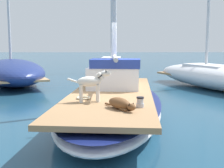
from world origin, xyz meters
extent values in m
plane|color=navy|center=(0.00, 0.00, 0.00)|extent=(120.00, 120.00, 0.00)
ellipsoid|color=white|center=(0.00, 0.00, 0.28)|extent=(3.15, 7.40, 0.56)
ellipsoid|color=navy|center=(0.00, 0.00, 0.46)|extent=(3.16, 7.44, 0.08)
cube|color=#A37A51|center=(0.00, 0.00, 0.61)|extent=(2.65, 6.78, 0.10)
cylinder|color=silver|center=(0.08, -0.20, 1.56)|extent=(0.10, 2.20, 0.10)
cube|color=silver|center=(0.11, 1.19, 0.96)|extent=(1.60, 2.32, 0.60)
cube|color=navy|center=(0.11, 0.42, 1.38)|extent=(1.39, 0.82, 0.24)
ellipsoid|color=silver|center=(-0.49, -1.30, 1.11)|extent=(0.54, 0.29, 0.22)
cylinder|color=silver|center=(-0.32, -1.21, 0.85)|extent=(0.07, 0.07, 0.38)
cylinder|color=silver|center=(-0.30, -1.34, 0.85)|extent=(0.07, 0.07, 0.38)
cylinder|color=silver|center=(-0.68, -1.26, 0.85)|extent=(0.07, 0.07, 0.38)
cylinder|color=silver|center=(-0.66, -1.39, 0.85)|extent=(0.07, 0.07, 0.38)
cylinder|color=silver|center=(-0.26, -1.27, 1.22)|extent=(0.20, 0.13, 0.19)
ellipsoid|color=silver|center=(-0.14, -1.25, 1.27)|extent=(0.24, 0.16, 0.13)
cone|color=#504E4A|center=(-0.15, -1.21, 1.33)|extent=(0.05, 0.05, 0.06)
cone|color=#504E4A|center=(-0.14, -1.30, 1.33)|extent=(0.05, 0.05, 0.06)
torus|color=black|center=(-0.26, -1.27, 1.22)|extent=(0.13, 0.15, 0.10)
cylinder|color=silver|center=(-0.85, -1.35, 1.14)|extent=(0.23, 0.07, 0.12)
ellipsoid|color=brown|center=(0.13, -2.02, 0.77)|extent=(0.55, 0.64, 0.22)
ellipsoid|color=brown|center=(0.34, -2.32, 0.76)|extent=(0.22, 0.24, 0.13)
cone|color=black|center=(0.38, -2.30, 0.82)|extent=(0.05, 0.05, 0.05)
cone|color=black|center=(0.30, -2.35, 0.82)|extent=(0.05, 0.05, 0.05)
cylinder|color=brown|center=(0.30, -2.16, 0.69)|extent=(0.15, 0.18, 0.06)
cylinder|color=brown|center=(0.20, -2.22, 0.69)|extent=(0.15, 0.18, 0.06)
cylinder|color=brown|center=(-0.09, -1.70, 0.69)|extent=(0.13, 0.17, 0.04)
cylinder|color=#B7B7BC|center=(0.55, -1.88, 0.70)|extent=(0.16, 0.16, 0.08)
cylinder|color=#B7B7BC|center=(0.55, -1.88, 0.79)|extent=(0.13, 0.13, 0.10)
cylinder|color=black|center=(0.55, -1.88, 0.86)|extent=(0.15, 0.15, 0.03)
torus|color=beige|center=(-0.65, -0.94, 0.68)|extent=(0.32, 0.32, 0.04)
ellipsoid|color=black|center=(0.08, 12.20, 0.48)|extent=(2.66, 7.68, 0.97)
cube|color=tan|center=(0.08, 12.20, 0.45)|extent=(2.18, 6.90, 0.08)
cube|color=silver|center=(0.11, 12.76, 0.75)|extent=(1.35, 2.34, 0.52)
cube|color=maroon|center=(-0.01, 10.88, 0.67)|extent=(1.24, 2.33, 0.36)
cylinder|color=silver|center=(0.12, 12.95, 3.50)|extent=(0.12, 0.12, 6.09)
ellipsoid|color=white|center=(4.50, 4.77, 0.52)|extent=(4.90, 7.82, 1.03)
cube|color=#A37A51|center=(4.50, 4.77, 0.45)|extent=(4.22, 6.96, 0.08)
cube|color=silver|center=(4.28, 5.29, 0.75)|extent=(1.95, 2.55, 0.52)
ellipsoid|color=navy|center=(-4.54, 6.35, 0.60)|extent=(5.03, 6.81, 1.19)
cube|color=tan|center=(-4.54, 6.35, 0.45)|extent=(4.28, 6.02, 0.08)
cube|color=silver|center=(-4.73, 6.78, 0.75)|extent=(2.13, 2.32, 0.52)
cube|color=navy|center=(-4.10, 5.36, 0.67)|extent=(2.01, 2.27, 0.36)
camera|label=1|loc=(-0.07, -7.79, 1.92)|focal=48.80mm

